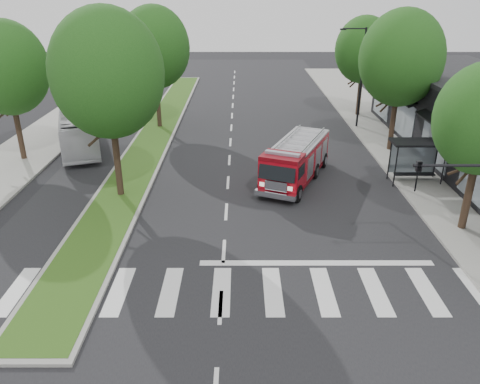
{
  "coord_description": "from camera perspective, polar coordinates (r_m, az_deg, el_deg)",
  "views": [
    {
      "loc": [
        0.72,
        -18.1,
        10.86
      ],
      "look_at": [
        0.72,
        2.49,
        1.8
      ],
      "focal_mm": 35.0,
      "sensor_mm": 36.0,
      "label": 1
    }
  ],
  "objects": [
    {
      "name": "city_bus",
      "position": [
        36.56,
        -19.12,
        7.49
      ],
      "size": [
        5.62,
        10.49,
        2.86
      ],
      "primitive_type": "imported",
      "rotation": [
        0.0,
        0.0,
        0.33
      ],
      "color": "silver",
      "rests_on": "ground"
    },
    {
      "name": "sidewalk_left",
      "position": [
        33.73,
        -26.87,
        2.45
      ],
      "size": [
        5.0,
        80.0,
        0.15
      ],
      "primitive_type": "cube",
      "color": "gray",
      "rests_on": "ground"
    },
    {
      "name": "fire_engine",
      "position": [
        28.36,
        6.83,
        3.81
      ],
      "size": [
        5.09,
        7.92,
        2.65
      ],
      "rotation": [
        0.0,
        0.0,
        -0.4
      ],
      "color": "#66050D",
      "rests_on": "ground"
    },
    {
      "name": "tree_right_far",
      "position": [
        43.75,
        14.87,
        16.41
      ],
      "size": [
        5.0,
        5.0,
        8.73
      ],
      "color": "black",
      "rests_on": "ground"
    },
    {
      "name": "sidewalk_right",
      "position": [
        32.32,
        21.38,
        2.56
      ],
      "size": [
        5.0,
        80.0,
        0.15
      ],
      "primitive_type": "cube",
      "color": "gray",
      "rests_on": "ground"
    },
    {
      "name": "tree_right_mid",
      "position": [
        34.14,
        19.08,
        15.15
      ],
      "size": [
        5.6,
        5.6,
        9.72
      ],
      "color": "black",
      "rests_on": "ground"
    },
    {
      "name": "median",
      "position": [
        38.27,
        -10.21,
        7.01
      ],
      "size": [
        3.0,
        50.0,
        0.15
      ],
      "color": "gray",
      "rests_on": "ground"
    },
    {
      "name": "tree_left_mid",
      "position": [
        33.83,
        -26.58,
        13.36
      ],
      "size": [
        5.2,
        5.2,
        9.16
      ],
      "color": "black",
      "rests_on": "ground"
    },
    {
      "name": "streetlight_right_far",
      "position": [
        39.81,
        14.4,
        13.81
      ],
      "size": [
        2.11,
        0.2,
        8.0
      ],
      "color": "black",
      "rests_on": "ground"
    },
    {
      "name": "tree_median_far",
      "position": [
        38.93,
        -10.41,
        16.93
      ],
      "size": [
        5.6,
        5.6,
        9.72
      ],
      "color": "black",
      "rests_on": "ground"
    },
    {
      "name": "ground",
      "position": [
        21.12,
        -1.98,
        -7.21
      ],
      "size": [
        140.0,
        140.0,
        0.0
      ],
      "primitive_type": "plane",
      "color": "black",
      "rests_on": "ground"
    },
    {
      "name": "tree_median_near",
      "position": [
        25.34,
        -15.85,
        13.69
      ],
      "size": [
        5.8,
        5.8,
        10.16
      ],
      "color": "black",
      "rests_on": "ground"
    },
    {
      "name": "bus_shelter",
      "position": [
        29.61,
        20.79,
        4.84
      ],
      "size": [
        3.2,
        1.6,
        2.61
      ],
      "color": "black",
      "rests_on": "ground"
    }
  ]
}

